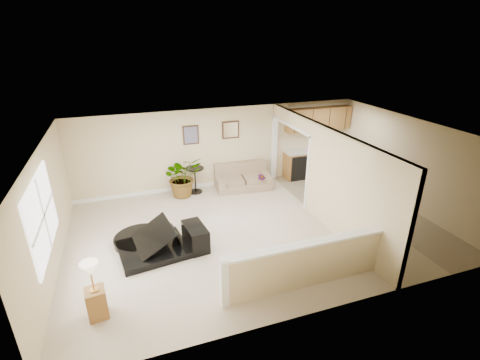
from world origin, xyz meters
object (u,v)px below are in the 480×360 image
object	(u,v)px
piano_bench	(195,237)
lamp_stand	(95,294)
piano	(148,228)
accent_table	(195,177)
small_plant	(261,184)
palm_plant	(183,177)
loveseat	(242,176)

from	to	relation	value
piano_bench	lamp_stand	distance (m)	2.58
piano	piano_bench	xyz separation A→B (m)	(1.00, -0.24, -0.30)
accent_table	small_plant	bearing A→B (deg)	-14.56
small_plant	accent_table	bearing A→B (deg)	165.44
accent_table	palm_plant	bearing A→B (deg)	-165.91
small_plant	piano_bench	bearing A→B (deg)	-137.10
piano	small_plant	world-z (taller)	piano
piano_bench	loveseat	bearing A→B (deg)	53.14
piano	small_plant	bearing A→B (deg)	23.29
piano_bench	lamp_stand	xyz separation A→B (m)	(-2.07, -1.54, 0.20)
loveseat	piano_bench	bearing A→B (deg)	-121.70
loveseat	lamp_stand	world-z (taller)	lamp_stand
piano	palm_plant	size ratio (longest dim) A/B	1.46
accent_table	piano_bench	bearing A→B (deg)	-102.27
accent_table	loveseat	bearing A→B (deg)	-3.32
piano_bench	lamp_stand	size ratio (longest dim) A/B	0.74
accent_table	small_plant	world-z (taller)	accent_table
piano_bench	palm_plant	distance (m)	2.87
lamp_stand	piano	bearing A→B (deg)	58.98
piano	lamp_stand	size ratio (longest dim) A/B	1.69
piano_bench	accent_table	size ratio (longest dim) A/B	1.02
accent_table	palm_plant	xyz separation A→B (m)	(-0.40, -0.10, 0.09)
accent_table	small_plant	distance (m)	2.06
accent_table	small_plant	size ratio (longest dim) A/B	1.56
loveseat	palm_plant	size ratio (longest dim) A/B	1.39
piano	small_plant	size ratio (longest dim) A/B	3.65
accent_table	lamp_stand	xyz separation A→B (m)	(-2.71, -4.48, -0.05)
small_plant	lamp_stand	distance (m)	6.14
palm_plant	piano_bench	bearing A→B (deg)	-94.88
loveseat	palm_plant	distance (m)	1.91
loveseat	accent_table	distance (m)	1.51
piano	palm_plant	distance (m)	2.89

